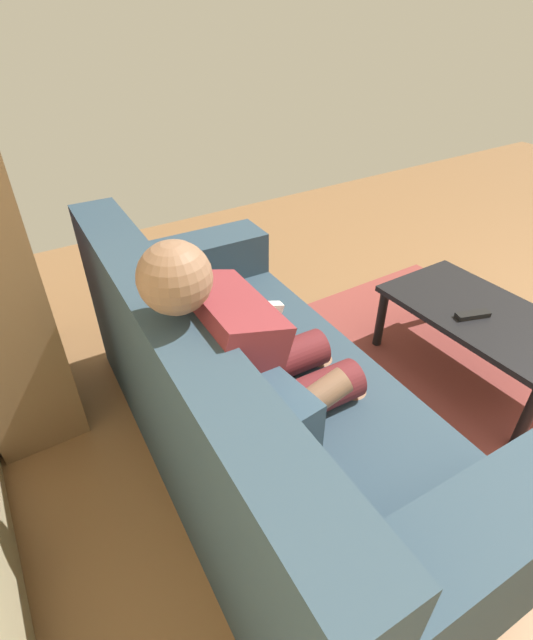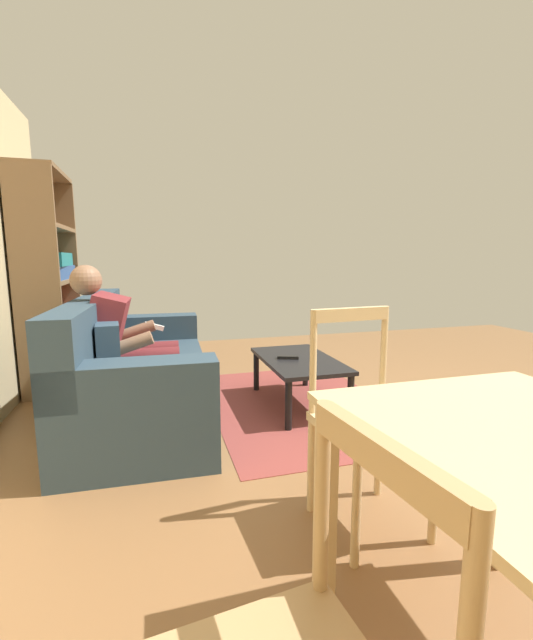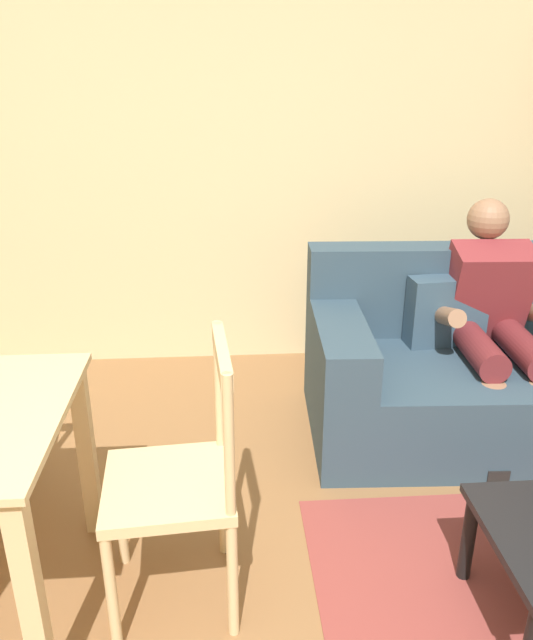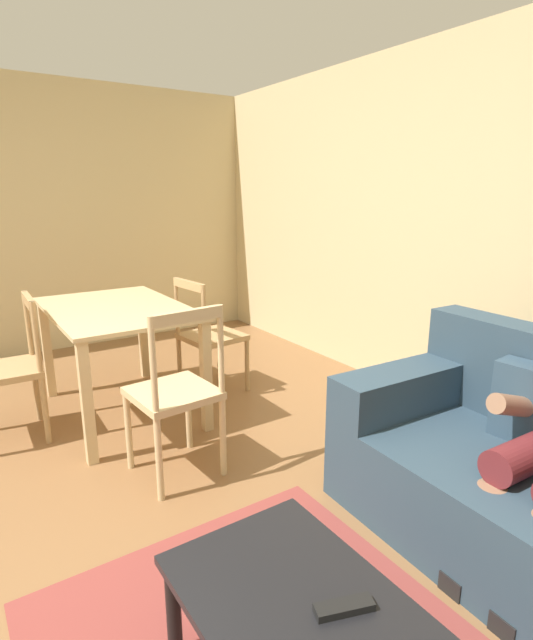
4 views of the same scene
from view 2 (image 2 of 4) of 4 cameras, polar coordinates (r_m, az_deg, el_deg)
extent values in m
plane|color=brown|center=(2.77, 29.13, -17.89)|extent=(8.02, 8.02, 0.00)
cube|color=#2D4251|center=(3.25, -16.83, -9.16)|extent=(2.05, 1.00, 0.42)
cube|color=#2D4251|center=(3.19, -23.59, -1.58)|extent=(2.02, 0.29, 0.48)
cube|color=#2D4251|center=(2.32, -18.38, -8.30)|extent=(0.28, 0.92, 0.23)
cube|color=#2D4251|center=(4.04, -16.36, -0.96)|extent=(0.28, 0.92, 0.23)
cube|color=#31485A|center=(2.88, -21.42, -3.75)|extent=(0.41, 0.18, 0.36)
cube|color=maroon|center=(3.08, -21.88, -1.61)|extent=(0.41, 0.37, 0.56)
sphere|color=#8C664C|center=(3.05, -24.15, 5.16)|extent=(0.21, 0.21, 0.21)
cylinder|color=maroon|center=(2.98, -16.44, -5.26)|extent=(0.17, 0.45, 0.15)
cylinder|color=#8C664C|center=(3.05, -12.02, -10.20)|extent=(0.11, 0.11, 0.42)
cube|color=black|center=(3.11, -10.40, -13.07)|extent=(0.11, 0.24, 0.08)
cylinder|color=maroon|center=(3.19, -16.26, -4.31)|extent=(0.17, 0.45, 0.15)
cylinder|color=#8C664C|center=(3.26, -12.13, -8.95)|extent=(0.11, 0.11, 0.42)
cube|color=black|center=(3.32, -10.63, -11.66)|extent=(0.11, 0.24, 0.08)
cylinder|color=#8C664C|center=(2.82, -19.13, -3.45)|extent=(0.11, 0.35, 0.19)
cylinder|color=#8C664C|center=(3.31, -18.32, -1.64)|extent=(0.11, 0.35, 0.19)
cube|color=white|center=(3.29, -15.58, -0.86)|extent=(0.05, 0.16, 0.08)
cube|color=black|center=(3.28, 4.55, -5.68)|extent=(0.97, 0.56, 0.03)
cylinder|color=black|center=(3.04, 11.78, -10.84)|extent=(0.05, 0.05, 0.36)
cylinder|color=black|center=(3.81, 5.53, -6.63)|extent=(0.05, 0.05, 0.36)
cylinder|color=black|center=(2.86, 3.13, -11.95)|extent=(0.05, 0.05, 0.36)
cylinder|color=black|center=(3.67, -1.46, -7.21)|extent=(0.05, 0.05, 0.36)
cube|color=black|center=(3.25, 3.05, -5.28)|extent=(0.10, 0.18, 0.02)
cube|color=brown|center=(3.77, -29.76, 4.12)|extent=(0.04, 0.36, 1.92)
cube|color=brown|center=(4.67, -27.14, 5.00)|extent=(0.04, 0.36, 1.92)
cube|color=brown|center=(4.26, -30.55, 4.47)|extent=(0.95, 0.02, 1.92)
cube|color=brown|center=(4.37, -27.40, -7.76)|extent=(0.88, 0.36, 0.04)
cube|color=brown|center=(4.27, -27.86, -1.57)|extent=(0.88, 0.36, 0.04)
cube|color=brown|center=(4.22, -28.33, 4.85)|extent=(0.88, 0.36, 0.04)
cube|color=brown|center=(4.22, -28.82, 11.35)|extent=(0.88, 0.36, 0.04)
cube|color=brown|center=(4.28, -29.32, 17.76)|extent=(0.88, 0.36, 0.04)
cube|color=#333338|center=(4.34, -27.24, -6.81)|extent=(0.73, 0.32, 0.12)
cube|color=beige|center=(4.29, -27.40, -5.33)|extent=(0.72, 0.29, 0.12)
cube|color=maroon|center=(4.25, -27.67, -0.53)|extent=(0.71, 0.29, 0.12)
cube|color=#2D5193|center=(4.21, -28.15, 5.93)|extent=(0.72, 0.29, 0.12)
cube|color=teal|center=(4.22, -28.22, 7.56)|extent=(0.73, 0.32, 0.12)
cube|color=#D1B27F|center=(1.88, 30.68, -18.48)|extent=(0.06, 0.06, 0.74)
cube|color=#D1B27F|center=(1.48, 8.31, -25.02)|extent=(0.06, 0.06, 0.74)
cylinder|color=tan|center=(0.97, 7.85, -24.14)|extent=(0.03, 0.03, 0.46)
cube|color=tan|center=(0.74, 16.00, -18.03)|extent=(0.38, 0.08, 0.06)
cube|color=#D1B27F|center=(1.86, 14.59, -14.33)|extent=(0.45, 0.45, 0.04)
cylinder|color=#D1B27F|center=(1.74, 12.56, -24.83)|extent=(0.04, 0.04, 0.47)
cylinder|color=#D1B27F|center=(1.95, 22.68, -21.39)|extent=(0.04, 0.04, 0.47)
cylinder|color=#D1B27F|center=(2.02, 6.34, -19.54)|extent=(0.04, 0.04, 0.47)
cylinder|color=#D1B27F|center=(2.20, 15.62, -17.31)|extent=(0.04, 0.04, 0.47)
cylinder|color=#D1B27F|center=(1.84, 6.60, -6.21)|extent=(0.03, 0.03, 0.50)
cylinder|color=#D1B27F|center=(2.04, 16.19, -5.03)|extent=(0.03, 0.03, 0.50)
cube|color=#D1B27F|center=(1.89, 11.85, 0.80)|extent=(0.07, 0.38, 0.06)
cube|color=brown|center=(3.39, 4.47, -11.74)|extent=(2.01, 1.41, 0.01)
camera|label=1|loc=(2.17, -39.92, 19.47)|focal=25.89mm
camera|label=3|loc=(3.13, 42.49, 16.63)|focal=34.54mm
camera|label=4|loc=(4.22, 10.03, 13.18)|focal=27.54mm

